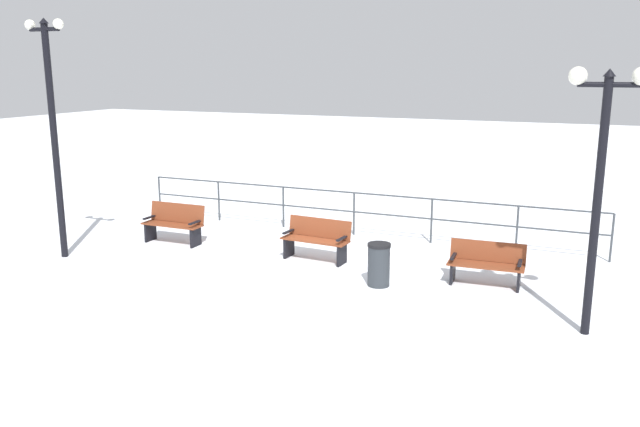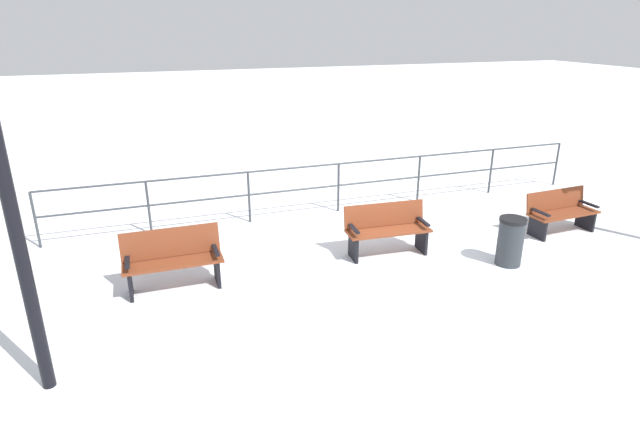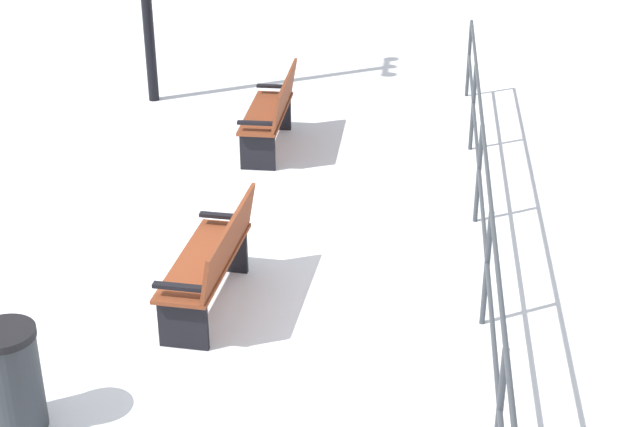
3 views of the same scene
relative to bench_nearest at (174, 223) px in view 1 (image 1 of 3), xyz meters
The scene contains 8 objects.
ground_plane 3.82m from the bench_nearest, 88.36° to the left, with size 80.00×80.00×0.00m, color white.
bench_nearest is the anchor object (origin of this frame).
bench_second 3.79m from the bench_nearest, 90.83° to the left, with size 0.64×1.57×0.93m.
bench_third 7.57m from the bench_nearest, 88.75° to the left, with size 0.64×1.51×0.85m.
lamppost_near 3.68m from the bench_nearest, 39.06° to the right, with size 0.22×1.02×5.26m.
lamppost_middle 9.97m from the bench_nearest, 78.15° to the left, with size 0.28×1.16×4.26m.
waterfront_railing 4.53m from the bench_nearest, 123.18° to the left, with size 0.05×12.20×1.12m.
trash_bin 5.73m from the bench_nearest, 79.28° to the left, with size 0.46×0.46×0.86m.
Camera 1 is at (12.68, 5.63, 4.26)m, focal length 36.45 mm.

